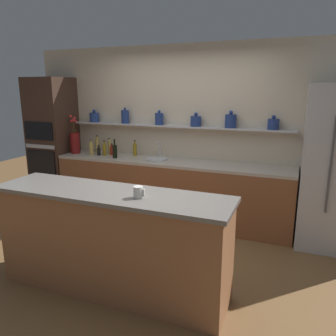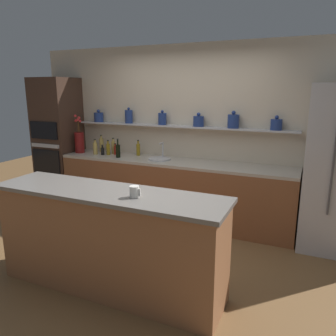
% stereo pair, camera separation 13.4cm
% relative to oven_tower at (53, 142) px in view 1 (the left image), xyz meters
% --- Properties ---
extents(ground_plane, '(12.00, 12.00, 0.00)m').
position_rel_oven_tower_xyz_m(ground_plane, '(2.27, -1.24, -1.07)').
color(ground_plane, brown).
extents(back_wall_unit, '(5.20, 0.28, 2.60)m').
position_rel_oven_tower_xyz_m(back_wall_unit, '(2.27, 0.36, 0.24)').
color(back_wall_unit, beige).
rests_on(back_wall_unit, ground_plane).
extents(back_counter_unit, '(3.57, 0.62, 0.92)m').
position_rel_oven_tower_xyz_m(back_counter_unit, '(2.13, 0.00, -0.61)').
color(back_counter_unit, brown).
rests_on(back_counter_unit, ground_plane).
extents(island_counter, '(2.34, 0.61, 1.02)m').
position_rel_oven_tower_xyz_m(island_counter, '(2.27, -1.89, -0.56)').
color(island_counter, '#99603D').
rests_on(island_counter, ground_plane).
extents(oven_tower, '(0.65, 0.64, 2.14)m').
position_rel_oven_tower_xyz_m(oven_tower, '(0.00, 0.00, 0.00)').
color(oven_tower, '#3D281E').
rests_on(oven_tower, ground_plane).
extents(flower_vase, '(0.16, 0.16, 0.63)m').
position_rel_oven_tower_xyz_m(flower_vase, '(0.46, -0.02, 0.04)').
color(flower_vase, maroon).
rests_on(flower_vase, back_counter_unit).
extents(sink_fixture, '(0.33, 0.33, 0.25)m').
position_rel_oven_tower_xyz_m(sink_fixture, '(1.92, 0.01, -0.13)').
color(sink_fixture, '#B7B7BC').
rests_on(sink_fixture, back_counter_unit).
extents(bottle_oil_0, '(0.06, 0.06, 0.24)m').
position_rel_oven_tower_xyz_m(bottle_oil_0, '(1.01, 0.01, -0.05)').
color(bottle_oil_0, olive).
rests_on(bottle_oil_0, back_counter_unit).
extents(bottle_oil_1, '(0.06, 0.06, 0.25)m').
position_rel_oven_tower_xyz_m(bottle_oil_1, '(1.48, 0.16, -0.05)').
color(bottle_oil_1, olive).
rests_on(bottle_oil_1, back_counter_unit).
extents(bottle_spirit_2, '(0.06, 0.06, 0.26)m').
position_rel_oven_tower_xyz_m(bottle_spirit_2, '(1.04, 0.11, -0.04)').
color(bottle_spirit_2, tan).
rests_on(bottle_spirit_2, back_counter_unit).
extents(bottle_spirit_3, '(0.07, 0.07, 0.28)m').
position_rel_oven_tower_xyz_m(bottle_spirit_3, '(0.76, 0.18, -0.03)').
color(bottle_spirit_3, tan).
rests_on(bottle_spirit_3, back_counter_unit).
extents(bottle_spirit_4, '(0.07, 0.07, 0.25)m').
position_rel_oven_tower_xyz_m(bottle_spirit_4, '(0.80, -0.05, -0.05)').
color(bottle_spirit_4, tan).
rests_on(bottle_spirit_4, back_counter_unit).
extents(bottle_sauce_5, '(0.06, 0.06, 0.16)m').
position_rel_oven_tower_xyz_m(bottle_sauce_5, '(0.93, -0.04, -0.08)').
color(bottle_sauce_5, black).
rests_on(bottle_sauce_5, back_counter_unit).
extents(bottle_wine_6, '(0.07, 0.07, 0.29)m').
position_rel_oven_tower_xyz_m(bottle_wine_6, '(1.27, -0.12, -0.04)').
color(bottle_wine_6, black).
rests_on(bottle_wine_6, back_counter_unit).
extents(bottle_sauce_7, '(0.06, 0.06, 0.18)m').
position_rel_oven_tower_xyz_m(bottle_sauce_7, '(1.10, 0.07, -0.07)').
color(bottle_sauce_7, maroon).
rests_on(bottle_sauce_7, back_counter_unit).
extents(coffee_mug, '(0.11, 0.09, 0.10)m').
position_rel_oven_tower_xyz_m(coffee_mug, '(2.61, -1.96, 0.00)').
color(coffee_mug, silver).
rests_on(coffee_mug, island_counter).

